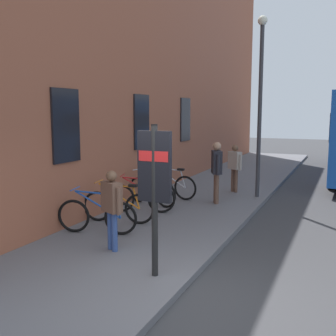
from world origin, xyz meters
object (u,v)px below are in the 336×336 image
(bicycle_by_door, at_px, (152,191))
(bicycle_far_end, at_px, (170,185))
(bicycle_beside_lamp, at_px, (97,216))
(pedestrian_near_bus, at_px, (217,166))
(bicycle_under_window, at_px, (141,198))
(pedestrian_crossing_street, at_px, (235,163))
(pedestrian_by_facade, at_px, (112,202))
(transit_info_sign, at_px, (155,176))
(street_lamp, at_px, (260,92))
(bicycle_nearest_sign, at_px, (118,206))

(bicycle_by_door, height_order, bicycle_far_end, same)
(bicycle_beside_lamp, xyz_separation_m, bicycle_by_door, (2.84, 0.13, 0.00))
(bicycle_beside_lamp, xyz_separation_m, pedestrian_near_bus, (3.79, -1.45, 0.67))
(bicycle_under_window, bearing_deg, pedestrian_near_bus, -38.50)
(pedestrian_crossing_street, xyz_separation_m, pedestrian_by_facade, (-6.30, 0.66, -0.00))
(bicycle_far_end, xyz_separation_m, transit_info_sign, (-5.30, -2.10, 1.21))
(bicycle_under_window, height_order, street_lamp, street_lamp)
(bicycle_nearest_sign, relative_size, transit_info_sign, 0.73)
(bicycle_under_window, distance_m, street_lamp, 4.78)
(bicycle_beside_lamp, relative_size, bicycle_far_end, 0.98)
(bicycle_far_end, bearing_deg, bicycle_by_door, 173.18)
(bicycle_nearest_sign, relative_size, bicycle_far_end, 0.99)
(bicycle_under_window, bearing_deg, bicycle_by_door, 9.12)
(transit_info_sign, height_order, pedestrian_crossing_street, transit_info_sign)
(bicycle_by_door, distance_m, transit_info_sign, 5.00)
(bicycle_beside_lamp, distance_m, bicycle_nearest_sign, 0.92)
(bicycle_under_window, xyz_separation_m, pedestrian_by_facade, (-2.73, -0.84, 0.54))
(bicycle_by_door, relative_size, pedestrian_near_bus, 0.99)
(pedestrian_crossing_street, bearing_deg, street_lamp, -117.35)
(bicycle_beside_lamp, bearing_deg, transit_info_sign, -125.16)
(pedestrian_near_bus, bearing_deg, bicycle_beside_lamp, 159.11)
(pedestrian_crossing_street, distance_m, pedestrian_near_bus, 1.77)
(bicycle_nearest_sign, height_order, bicycle_far_end, same)
(bicycle_beside_lamp, bearing_deg, bicycle_under_window, -0.21)
(bicycle_far_end, xyz_separation_m, pedestrian_near_bus, (-0.04, -1.46, 0.67))
(pedestrian_by_facade, distance_m, street_lamp, 6.45)
(bicycle_far_end, xyz_separation_m, street_lamp, (1.29, -2.35, 2.75))
(pedestrian_near_bus, bearing_deg, transit_info_sign, -173.09)
(bicycle_nearest_sign, distance_m, transit_info_sign, 3.41)
(pedestrian_by_facade, bearing_deg, transit_info_sign, -120.13)
(bicycle_by_door, height_order, street_lamp, street_lamp)
(transit_info_sign, bearing_deg, pedestrian_near_bus, 6.91)
(bicycle_beside_lamp, relative_size, transit_info_sign, 0.72)
(bicycle_beside_lamp, height_order, bicycle_nearest_sign, same)
(pedestrian_by_facade, relative_size, street_lamp, 0.28)
(bicycle_nearest_sign, bearing_deg, bicycle_under_window, -2.29)
(bicycle_under_window, relative_size, pedestrian_near_bus, 0.98)
(bicycle_far_end, bearing_deg, transit_info_sign, -158.41)
(bicycle_under_window, bearing_deg, transit_info_sign, -148.95)
(bicycle_under_window, relative_size, pedestrian_crossing_street, 1.12)
(bicycle_nearest_sign, relative_size, bicycle_by_door, 1.02)
(bicycle_beside_lamp, relative_size, street_lamp, 0.33)
(pedestrian_near_bus, bearing_deg, pedestrian_crossing_street, -1.86)
(bicycle_nearest_sign, bearing_deg, street_lamp, -29.43)
(bicycle_by_door, height_order, transit_info_sign, transit_info_sign)
(bicycle_nearest_sign, distance_m, street_lamp, 5.56)
(bicycle_by_door, xyz_separation_m, bicycle_far_end, (0.98, -0.12, 0.00))
(bicycle_by_door, bearing_deg, bicycle_far_end, -6.82)
(bicycle_far_end, distance_m, pedestrian_by_facade, 4.69)
(bicycle_beside_lamp, bearing_deg, pedestrian_near_bus, -20.89)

